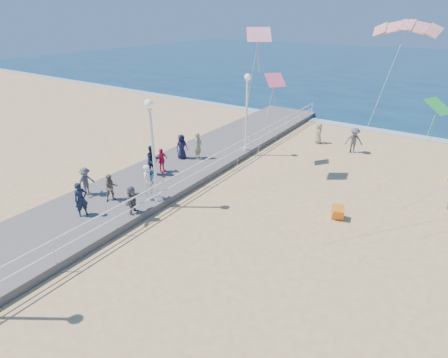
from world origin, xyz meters
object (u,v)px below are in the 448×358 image
Objects in this scene: spectator_2 at (86,181)px; spectator_6 at (198,146)px; lamp_post_far at (247,105)px; beach_walker_c at (319,133)px; lamp_post_mid at (152,141)px; spectator_4 at (182,146)px; spectator_7 at (153,161)px; woman_holding_toddler at (149,182)px; box_kite at (337,213)px; spectator_0 at (81,200)px; spectator_3 at (161,160)px; spectator_5 at (132,200)px; spectator_1 at (111,188)px; beach_walker_a at (354,140)px; toddler_held at (152,177)px.

spectator_6 is at bearing -19.44° from spectator_2.
beach_walker_c is at bearing 57.75° from lamp_post_far.
lamp_post_mid reaches higher than spectator_4.
spectator_4 is (-2.75, 5.24, -2.42)m from lamp_post_mid.
lamp_post_far is at bearing -13.13° from spectator_4.
spectator_7 is at bearing 137.38° from lamp_post_mid.
box_kite is at bearing -70.00° from woman_holding_toddler.
lamp_post_mid reaches higher than spectator_0.
beach_walker_c is (5.73, 11.57, -0.36)m from spectator_3.
spectator_0 is at bearing 115.71° from spectator_5.
spectator_5 is 7.64m from spectator_6.
spectator_6 reaches higher than spectator_4.
lamp_post_mid is 1.00× the size of lamp_post_far.
spectator_2 is at bearing -155.62° from lamp_post_mid.
woman_holding_toddler is 1.16× the size of spectator_4.
spectator_1 is 1.65m from spectator_2.
spectator_1 reaches higher than beach_walker_c.
spectator_3 is at bearing -21.94° from spectator_2.
box_kite is (4.81, -10.28, -0.50)m from beach_walker_c.
spectator_4 is at bearing 32.00° from spectator_1.
spectator_7 is at bearing -151.49° from beach_walker_a.
spectator_7 is 10.83m from box_kite.
beach_walker_c is (-2.85, 0.61, -0.15)m from beach_walker_a.
lamp_post_far reaches higher than toddler_held.
toddler_held is 0.54× the size of spectator_5.
lamp_post_mid is at bearing -82.51° from woman_holding_toddler.
spectator_6 reaches higher than spectator_2.
lamp_post_mid reaches higher than beach_walker_c.
spectator_0 is 2.40m from spectator_5.
box_kite is (10.97, -1.12, -0.94)m from spectator_4.
spectator_0 is 2.23m from spectator_2.
lamp_post_far reaches higher than spectator_4.
box_kite is (1.96, -9.67, -0.65)m from beach_walker_a.
lamp_post_mid reaches higher than woman_holding_toddler.
spectator_5 is 0.76× the size of spectator_7.
beach_walker_c reaches higher than box_kite.
spectator_4 is at bearing 19.34° from toddler_held.
spectator_2 is 1.02× the size of spectator_3.
spectator_0 is (-1.64, -3.16, -0.38)m from toddler_held.
beach_walker_c is (7.00, 16.03, -0.38)m from spectator_2.
lamp_post_mid is at bearing -176.51° from spectator_6.
spectator_7 is at bearing 38.26° from toddler_held.
spectator_1 is at bearing 164.98° from spectator_6.
spectator_7 reaches higher than spectator_6.
spectator_7 is 13.53m from beach_walker_c.
spectator_0 is 0.91× the size of beach_walker_a.
spectator_7 is (1.21, 3.81, 0.16)m from spectator_2.
toddler_held is 0.53× the size of spectator_1.
spectator_6 is 3.70m from spectator_7.
lamp_post_far is at bearing -24.69° from spectator_2.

